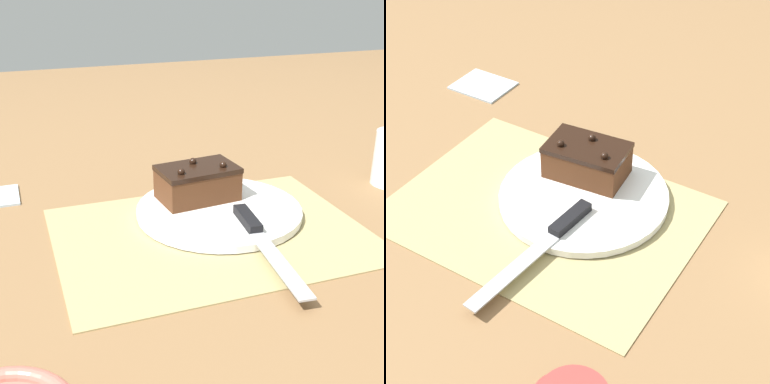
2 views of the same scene
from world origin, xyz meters
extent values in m
plane|color=olive|center=(0.00, 0.00, 0.00)|extent=(3.00, 3.00, 0.00)
cube|color=tan|center=(0.00, 0.00, 0.00)|extent=(0.46, 0.34, 0.00)
cylinder|color=white|center=(-0.04, -0.06, 0.01)|extent=(0.26, 0.26, 0.01)
cube|color=#512D19|center=(-0.01, -0.10, 0.04)|extent=(0.13, 0.09, 0.05)
cube|color=black|center=(-0.01, -0.10, 0.07)|extent=(0.13, 0.09, 0.01)
sphere|color=black|center=(-0.05, -0.09, 0.08)|extent=(0.01, 0.01, 0.01)
sphere|color=black|center=(-0.01, -0.12, 0.08)|extent=(0.01, 0.01, 0.01)
sphere|color=black|center=(0.02, -0.08, 0.08)|extent=(0.01, 0.01, 0.01)
cube|color=black|center=(-0.05, 0.01, 0.02)|extent=(0.03, 0.08, 0.01)
cube|color=#B7BABF|center=(-0.04, 0.14, 0.02)|extent=(0.04, 0.17, 0.00)
camera|label=1|loc=(0.27, 0.66, 0.37)|focal=50.00mm
camera|label=2|loc=(-0.43, 0.60, 0.65)|focal=60.00mm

